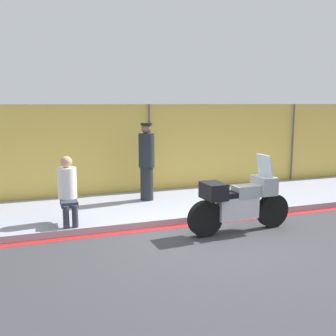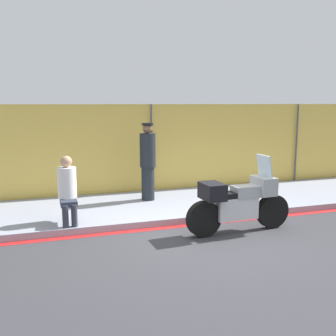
{
  "view_description": "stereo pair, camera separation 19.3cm",
  "coord_description": "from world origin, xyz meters",
  "views": [
    {
      "loc": [
        -2.92,
        -6.1,
        2.4
      ],
      "look_at": [
        -0.26,
        1.41,
        1.08
      ],
      "focal_mm": 42.0,
      "sensor_mm": 36.0,
      "label": 1
    },
    {
      "loc": [
        -2.74,
        -6.16,
        2.4
      ],
      "look_at": [
        -0.26,
        1.41,
        1.08
      ],
      "focal_mm": 42.0,
      "sensor_mm": 36.0,
      "label": 2
    }
  ],
  "objects": [
    {
      "name": "sidewalk",
      "position": [
        0.0,
        2.25,
        0.07
      ],
      "size": [
        32.75,
        2.64,
        0.13
      ],
      "color": "#8E93A3",
      "rests_on": "ground_plane"
    },
    {
      "name": "curb_paint_stripe",
      "position": [
        0.0,
        0.84,
        0.0
      ],
      "size": [
        32.75,
        0.18,
        0.01
      ],
      "color": "red",
      "rests_on": "ground_plane"
    },
    {
      "name": "ground_plane",
      "position": [
        0.0,
        0.0,
        0.0
      ],
      "size": [
        120.0,
        120.0,
        0.0
      ],
      "primitive_type": "plane",
      "color": "#38383D"
    },
    {
      "name": "motorcycle",
      "position": [
        0.72,
        0.17,
        0.58
      ],
      "size": [
        2.14,
        0.56,
        1.44
      ],
      "rotation": [
        0.0,
        0.0,
        0.05
      ],
      "color": "black",
      "rests_on": "ground_plane"
    },
    {
      "name": "person_seated_on_curb",
      "position": [
        -2.28,
        1.39,
        0.84
      ],
      "size": [
        0.36,
        0.65,
        1.28
      ],
      "color": "#2D3342",
      "rests_on": "sidewalk"
    },
    {
      "name": "storefront_fence",
      "position": [
        -0.0,
        3.65,
        1.19
      ],
      "size": [
        31.11,
        0.17,
        2.37
      ],
      "color": "gold",
      "rests_on": "ground_plane"
    },
    {
      "name": "officer_standing",
      "position": [
        -0.36,
        2.61,
        1.07
      ],
      "size": [
        0.37,
        0.37,
        1.81
      ],
      "color": "#1E2328",
      "rests_on": "sidewalk"
    }
  ]
}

